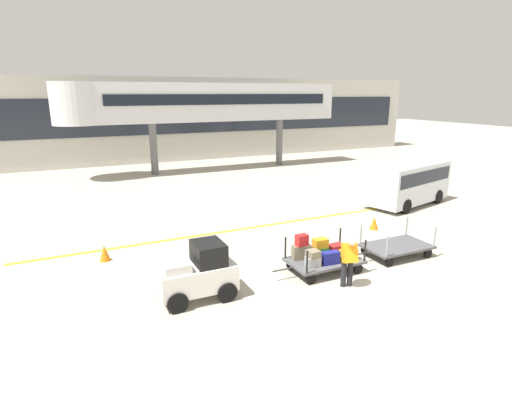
{
  "coord_description": "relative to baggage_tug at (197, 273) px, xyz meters",
  "views": [
    {
      "loc": [
        -7.49,
        -8.5,
        5.51
      ],
      "look_at": [
        -1.39,
        4.51,
        1.58
      ],
      "focal_mm": 28.96,
      "sensor_mm": 36.0,
      "label": 1
    }
  ],
  "objects": [
    {
      "name": "ground_plane",
      "position": [
        4.54,
        -1.56,
        -0.75
      ],
      "size": [
        120.0,
        120.0,
        0.0
      ],
      "primitive_type": "plane",
      "color": "#A8A08E"
    },
    {
      "name": "baggage_cart_lead",
      "position": [
        4.11,
        0.04,
        -0.23
      ],
      "size": [
        3.0,
        1.41,
        1.21
      ],
      "color": "#4C4C4F",
      "rests_on": "ground_plane"
    },
    {
      "name": "baggage_handler",
      "position": [
        4.15,
        -1.21,
        0.11
      ],
      "size": [
        0.49,
        0.51,
        1.56
      ],
      "color": "black",
      "rests_on": "ground_plane"
    },
    {
      "name": "jet_bridge",
      "position": [
        5.82,
        18.43,
        4.05
      ],
      "size": [
        19.81,
        3.0,
        6.14
      ],
      "color": "silver",
      "rests_on": "ground_plane"
    },
    {
      "name": "shuttle_van",
      "position": [
        12.58,
        5.08,
        0.48
      ],
      "size": [
        5.12,
        3.02,
        2.1
      ],
      "color": "silver",
      "rests_on": "ground_plane"
    },
    {
      "name": "apron_lead_line",
      "position": [
        4.75,
        4.99,
        -0.75
      ],
      "size": [
        19.78,
        0.39,
        0.01
      ],
      "primitive_type": "cube",
      "rotation": [
        0.0,
        0.0,
        0.01
      ],
      "color": "yellow",
      "rests_on": "ground_plane"
    },
    {
      "name": "safety_cone_near",
      "position": [
        -2.06,
        3.88,
        -0.48
      ],
      "size": [
        0.36,
        0.36,
        0.55
      ],
      "primitive_type": "cone",
      "color": "orange",
      "rests_on": "ground_plane"
    },
    {
      "name": "baggage_tug",
      "position": [
        0.0,
        0.0,
        0.0
      ],
      "size": [
        2.1,
        1.23,
        1.58
      ],
      "color": "white",
      "rests_on": "ground_plane"
    },
    {
      "name": "terminal_building",
      "position": [
        4.54,
        24.42,
        2.6
      ],
      "size": [
        48.55,
        2.51,
        6.69
      ],
      "color": "#BCB7AD",
      "rests_on": "ground_plane"
    },
    {
      "name": "safety_cone_far",
      "position": [
        8.42,
        2.63,
        -0.48
      ],
      "size": [
        0.36,
        0.36,
        0.55
      ],
      "primitive_type": "cone",
      "color": "orange",
      "rests_on": "ground_plane"
    },
    {
      "name": "baggage_cart_middle",
      "position": [
        7.16,
        0.02,
        -0.41
      ],
      "size": [
        3.0,
        1.41,
        1.1
      ],
      "color": "#4C4C4F",
      "rests_on": "ground_plane"
    }
  ]
}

